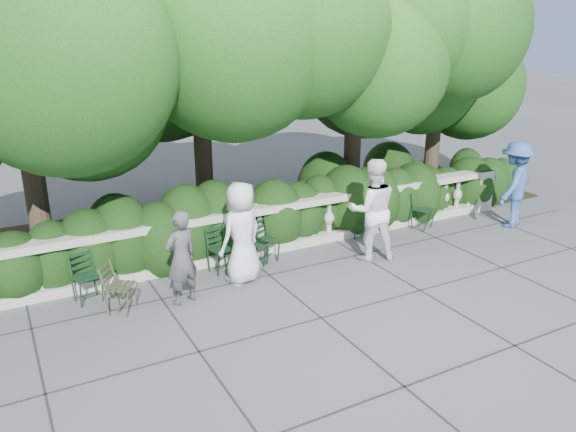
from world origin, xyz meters
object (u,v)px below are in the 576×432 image
person_older_blue (515,184)px  chair_c (260,267)px  chair_d (371,240)px  chair_b (227,274)px  chair_f (427,229)px  person_woman_grey (181,258)px  chair_e (271,264)px  person_businessman (242,233)px  chair_weathered (132,312)px  chair_a (93,304)px  person_casual_man (372,210)px

person_older_blue → chair_c: bearing=-27.8°
chair_d → person_older_blue: 3.54m
chair_b → chair_f: (4.86, 0.06, 0.00)m
chair_c → person_woman_grey: person_woman_grey is taller
chair_d → chair_e: bearing=159.6°
chair_d → chair_b: bearing=159.5°
chair_e → chair_f: same height
chair_e → person_businessman: size_ratio=0.46×
chair_weathered → chair_a: bearing=76.8°
person_casual_man → chair_b: bearing=6.5°
person_woman_grey → person_older_blue: 7.70m
person_woman_grey → person_casual_man: (3.80, 0.06, 0.20)m
chair_e → person_older_blue: bearing=-23.8°
chair_e → person_woman_grey: person_woman_grey is taller
chair_d → chair_f: size_ratio=1.00×
person_woman_grey → person_casual_man: 3.81m
chair_b → chair_f: size_ratio=1.00×
chair_a → chair_weathered: 0.75m
chair_b → person_casual_man: bearing=-24.5°
chair_d → person_casual_man: 1.37m
chair_c → chair_weathered: 2.61m
chair_c → person_businessman: person_businessman is taller
chair_d → person_older_blue: bearing=-35.6°
chair_d → person_casual_man: (-0.58, -0.75, 0.99)m
chair_b → chair_weathered: bearing=-173.9°
chair_b → person_woman_grey: bearing=-158.4°
person_woman_grey → chair_b: bearing=-165.1°
chair_weathered → person_businessman: bearing=-48.2°
chair_a → chair_d: bearing=-9.5°
chair_c → person_businessman: bearing=-156.0°
chair_f → chair_weathered: 6.77m
person_businessman → chair_d: bearing=166.9°
chair_a → chair_f: same height
chair_a → chair_d: same height
chair_weathered → person_older_blue: (8.55, -0.02, 0.97)m
chair_e → person_woman_grey: bearing=-177.3°
chair_f → chair_weathered: size_ratio=1.00×
chair_a → person_casual_man: 5.27m
chair_d → person_older_blue: (3.32, -0.76, 0.97)m
chair_f → person_businessman: size_ratio=0.46×
person_businessman → person_woman_grey: bearing=-8.5°
person_businessman → person_older_blue: size_ratio=0.93×
person_businessman → chair_weathered: bearing=-16.2°
chair_weathered → person_older_blue: bearing=-54.5°
chair_b → chair_weathered: 1.98m
person_casual_man → person_woman_grey: bearing=20.1°
chair_e → person_casual_man: 2.19m
chair_weathered → person_businessman: person_businessman is taller
chair_f → chair_d: bearing=153.7°
chair_e → person_businessman: person_businessman is taller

